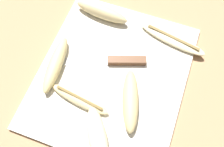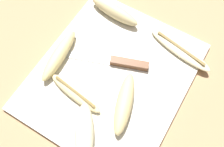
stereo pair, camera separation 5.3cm
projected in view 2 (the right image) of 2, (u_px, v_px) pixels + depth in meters
name	position (u px, v px, depth m)	size (l,w,h in m)	color
ground_plane	(112.00, 77.00, 0.68)	(4.00, 4.00, 0.00)	tan
cutting_board	(112.00, 76.00, 0.68)	(0.43, 0.37, 0.01)	silver
knife	(121.00, 62.00, 0.68)	(0.10, 0.23, 0.02)	brown
banana_cream_curved	(180.00, 50.00, 0.69)	(0.07, 0.19, 0.02)	beige
banana_mellow_near	(114.00, 11.00, 0.73)	(0.05, 0.16, 0.04)	beige
banana_spotted_left	(124.00, 103.00, 0.62)	(0.16, 0.09, 0.04)	#DBC684
banana_golden_short	(59.00, 55.00, 0.68)	(0.16, 0.05, 0.03)	#EDD689
banana_bright_far	(84.00, 135.00, 0.59)	(0.15, 0.12, 0.04)	beige
banana_ripe_center	(75.00, 93.00, 0.64)	(0.05, 0.16, 0.02)	beige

